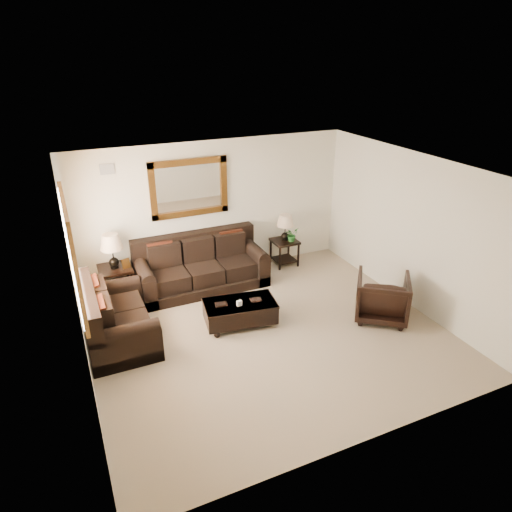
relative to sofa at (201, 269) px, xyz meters
name	(u,v)px	position (x,y,z in m)	size (l,w,h in m)	color
room	(269,258)	(0.48, -2.02, 0.99)	(5.51, 5.01, 2.71)	#87765D
window	(73,254)	(-2.22, -1.12, 1.19)	(0.07, 1.96, 1.66)	white
mirror	(189,188)	(0.00, 0.45, 1.49)	(1.50, 0.06, 1.10)	#442A0D
air_vent	(107,169)	(-1.42, 0.46, 1.99)	(0.25, 0.02, 0.18)	#999999
sofa	(201,269)	(0.00, 0.00, 0.00)	(2.44, 1.05, 1.00)	black
loveseat	(114,321)	(-1.81, -1.19, -0.01)	(1.02, 1.72, 0.97)	black
end_table_left	(113,258)	(-1.56, 0.15, 0.47)	(0.58, 0.58, 1.28)	black
end_table_right	(285,232)	(1.92, 0.18, 0.37)	(0.51, 0.51, 1.12)	black
coffee_table	(240,310)	(0.18, -1.56, -0.11)	(1.27, 0.81, 0.50)	black
armchair	(382,295)	(2.46, -2.38, 0.07)	(0.84, 0.79, 0.87)	black
potted_plant	(292,236)	(2.03, 0.09, 0.31)	(0.26, 0.29, 0.23)	#226021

